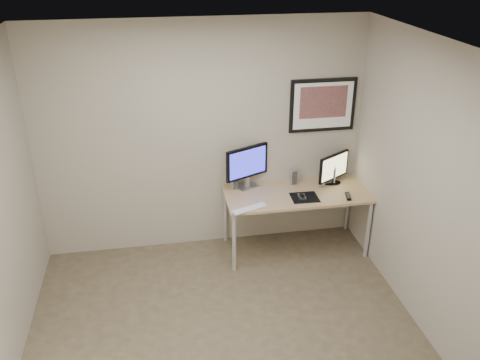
{
  "coord_description": "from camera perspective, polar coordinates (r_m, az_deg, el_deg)",
  "views": [
    {
      "loc": [
        -0.5,
        -3.49,
        3.32
      ],
      "look_at": [
        0.31,
        1.1,
        1.06
      ],
      "focal_mm": 38.0,
      "sensor_mm": 36.0,
      "label": 1
    }
  ],
  "objects": [
    {
      "name": "floor",
      "position": [
        4.84,
        -1.45,
        -17.46
      ],
      "size": [
        3.6,
        3.6,
        0.0
      ],
      "primitive_type": "plane",
      "color": "#483D2D",
      "rests_on": "ground"
    },
    {
      "name": "room",
      "position": [
        4.31,
        -2.6,
        2.91
      ],
      "size": [
        3.6,
        3.6,
        3.6
      ],
      "color": "white",
      "rests_on": "ground"
    },
    {
      "name": "desk",
      "position": [
        5.72,
        6.33,
        -2.01
      ],
      "size": [
        1.6,
        0.7,
        0.73
      ],
      "color": "#977C49",
      "rests_on": "floor"
    },
    {
      "name": "framed_art",
      "position": [
        5.75,
        9.27,
        8.3
      ],
      "size": [
        0.75,
        0.04,
        0.6
      ],
      "color": "black",
      "rests_on": "room"
    },
    {
      "name": "monitor_large",
      "position": [
        5.67,
        0.79,
        1.66
      ],
      "size": [
        0.5,
        0.26,
        0.49
      ],
      "rotation": [
        0.0,
        0.0,
        0.43
      ],
      "color": "#B1B1B6",
      "rests_on": "desk"
    },
    {
      "name": "monitor_tv",
      "position": [
        5.88,
        10.47,
        1.33
      ],
      "size": [
        0.41,
        0.27,
        0.37
      ],
      "rotation": [
        0.0,
        0.0,
        0.55
      ],
      "color": "black",
      "rests_on": "desk"
    },
    {
      "name": "speaker_left",
      "position": [
        5.7,
        -0.69,
        -0.23
      ],
      "size": [
        0.09,
        0.09,
        0.17
      ],
      "primitive_type": "cylinder",
      "rotation": [
        0.0,
        0.0,
        0.33
      ],
      "color": "#B1B1B6",
      "rests_on": "desk"
    },
    {
      "name": "speaker_right",
      "position": [
        5.84,
        6.0,
        0.37
      ],
      "size": [
        0.08,
        0.08,
        0.19
      ],
      "primitive_type": "cylinder",
      "rotation": [
        0.0,
        0.0,
        0.07
      ],
      "color": "#B1B1B6",
      "rests_on": "desk"
    },
    {
      "name": "keyboard",
      "position": [
        5.32,
        1.06,
        -3.23
      ],
      "size": [
        0.41,
        0.24,
        0.01
      ],
      "primitive_type": "cube",
      "rotation": [
        0.0,
        0.0,
        0.36
      ],
      "color": "silver",
      "rests_on": "desk"
    },
    {
      "name": "mousepad",
      "position": [
        5.6,
        7.26,
        -1.95
      ],
      "size": [
        0.3,
        0.27,
        0.0
      ],
      "primitive_type": "cube",
      "rotation": [
        0.0,
        0.0,
        -0.03
      ],
      "color": "black",
      "rests_on": "desk"
    },
    {
      "name": "mouse",
      "position": [
        5.58,
        6.97,
        -1.79
      ],
      "size": [
        0.07,
        0.12,
        0.04
      ],
      "primitive_type": "ellipsoid",
      "rotation": [
        0.0,
        0.0,
        -0.04
      ],
      "color": "black",
      "rests_on": "mousepad"
    },
    {
      "name": "remote",
      "position": [
        5.69,
        12.04,
        -1.78
      ],
      "size": [
        0.08,
        0.18,
        0.02
      ],
      "primitive_type": "cube",
      "rotation": [
        0.0,
        0.0,
        -0.22
      ],
      "color": "black",
      "rests_on": "desk"
    },
    {
      "name": "fan_unit",
      "position": [
        5.93,
        9.91,
        0.62
      ],
      "size": [
        0.14,
        0.1,
        0.21
      ],
      "primitive_type": "cube",
      "rotation": [
        0.0,
        0.0,
        -0.03
      ],
      "color": "silver",
      "rests_on": "desk"
    }
  ]
}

